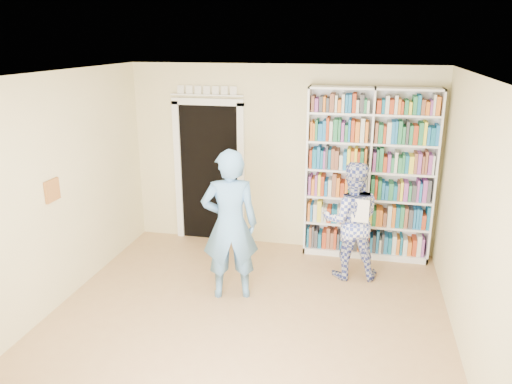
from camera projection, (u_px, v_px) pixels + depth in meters
floor at (241, 332)px, 5.40m from camera, size 5.00×5.00×0.00m
ceiling at (238, 77)px, 4.59m from camera, size 5.00×5.00×0.00m
wall_back at (281, 158)px, 7.33m from camera, size 4.50×0.00×4.50m
wall_left at (40, 200)px, 5.45m from camera, size 0.00×5.00×5.00m
wall_right at (479, 233)px, 4.54m from camera, size 0.00×5.00×5.00m
bookshelf at (369, 174)px, 6.96m from camera, size 1.76×0.33×2.42m
doorway at (209, 166)px, 7.58m from camera, size 1.10×0.08×2.43m
wall_art at (52, 190)px, 5.62m from camera, size 0.03×0.25×0.25m
man_blue at (230, 225)px, 5.91m from camera, size 0.77×0.62×1.85m
man_plaid at (351, 221)px, 6.45m from camera, size 0.84×0.69×1.57m
paper_sheet at (360, 211)px, 6.14m from camera, size 0.21×0.04×0.30m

